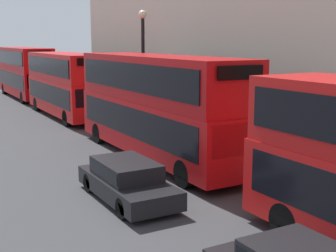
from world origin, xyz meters
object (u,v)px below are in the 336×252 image
(bus_second_in_queue, at_px, (157,103))
(bus_third_in_queue, at_px, (66,82))
(bus_trailing, at_px, (25,70))
(car_hatchback, at_px, (127,179))

(bus_second_in_queue, xyz_separation_m, bus_third_in_queue, (0.00, 12.87, -0.11))
(bus_second_in_queue, distance_m, bus_trailing, 24.97)
(bus_third_in_queue, height_order, car_hatchback, bus_third_in_queue)
(car_hatchback, bearing_deg, bus_trailing, 83.38)
(bus_second_in_queue, height_order, bus_trailing, bus_second_in_queue)
(bus_trailing, bearing_deg, car_hatchback, -96.62)
(bus_third_in_queue, bearing_deg, bus_trailing, 90.00)
(bus_third_in_queue, bearing_deg, car_hatchback, -101.18)
(car_hatchback, bearing_deg, bus_third_in_queue, 78.82)
(bus_third_in_queue, distance_m, car_hatchback, 17.61)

